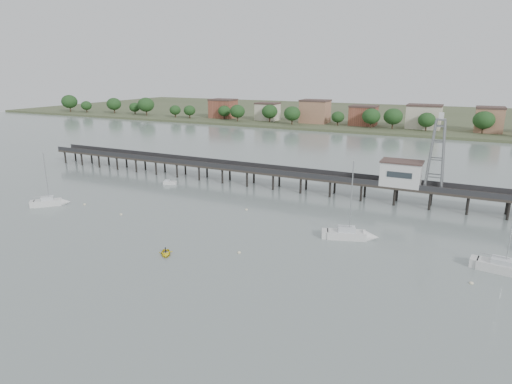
# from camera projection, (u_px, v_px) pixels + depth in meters

# --- Properties ---
(ground_plane) EXTENTS (500.00, 500.00, 0.00)m
(ground_plane) POSITION_uv_depth(u_px,v_px,m) (100.00, 313.00, 50.15)
(ground_plane) COLOR gray
(ground_plane) RESTS_ON ground
(pier) EXTENTS (150.00, 5.00, 5.50)m
(pier) POSITION_uv_depth(u_px,v_px,m) (290.00, 174.00, 100.96)
(pier) COLOR #2D2823
(pier) RESTS_ON ground
(pier_building) EXTENTS (8.40, 5.40, 5.30)m
(pier_building) POSITION_uv_depth(u_px,v_px,m) (401.00, 173.00, 89.61)
(pier_building) COLOR silver
(pier_building) RESTS_ON ground
(lattice_tower) EXTENTS (3.20, 3.20, 15.50)m
(lattice_tower) POSITION_uv_depth(u_px,v_px,m) (437.00, 155.00, 85.65)
(lattice_tower) COLOR slate
(lattice_tower) RESTS_ON ground
(sailboat_d) EXTENTS (8.67, 3.62, 13.87)m
(sailboat_d) POSITION_uv_depth(u_px,v_px,m) (512.00, 270.00, 59.48)
(sailboat_d) COLOR silver
(sailboat_d) RESTS_ON ground
(sailboat_c) EXTENTS (8.96, 5.03, 14.18)m
(sailboat_c) POSITION_uv_depth(u_px,v_px,m) (355.00, 235.00, 72.04)
(sailboat_c) COLOR silver
(sailboat_c) RESTS_ON ground
(sailboat_a) EXTENTS (6.47, 6.45, 11.80)m
(sailboat_a) POSITION_uv_depth(u_px,v_px,m) (53.00, 202.00, 90.03)
(sailboat_a) COLOR silver
(sailboat_a) RESTS_ON ground
(white_tender) EXTENTS (3.51, 2.50, 1.26)m
(white_tender) POSITION_uv_depth(u_px,v_px,m) (170.00, 183.00, 106.71)
(white_tender) COLOR silver
(white_tender) RESTS_ON ground
(yellow_dinghy) EXTENTS (2.11, 1.82, 3.04)m
(yellow_dinghy) POSITION_uv_depth(u_px,v_px,m) (166.00, 255.00, 65.98)
(yellow_dinghy) COLOR yellow
(yellow_dinghy) RESTS_ON ground
(dinghy_occupant) EXTENTS (0.38, 1.01, 0.24)m
(dinghy_occupant) POSITION_uv_depth(u_px,v_px,m) (166.00, 255.00, 65.98)
(dinghy_occupant) COLOR black
(dinghy_occupant) RESTS_ON ground
(mooring_buoys) EXTENTS (74.41, 20.03, 0.39)m
(mooring_buoys) POSITION_uv_depth(u_px,v_px,m) (239.00, 229.00, 76.43)
(mooring_buoys) COLOR beige
(mooring_buoys) RESTS_ON ground
(far_shore) EXTENTS (500.00, 170.00, 10.40)m
(far_shore) POSITION_uv_depth(u_px,v_px,m) (401.00, 116.00, 256.76)
(far_shore) COLOR #475133
(far_shore) RESTS_ON ground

